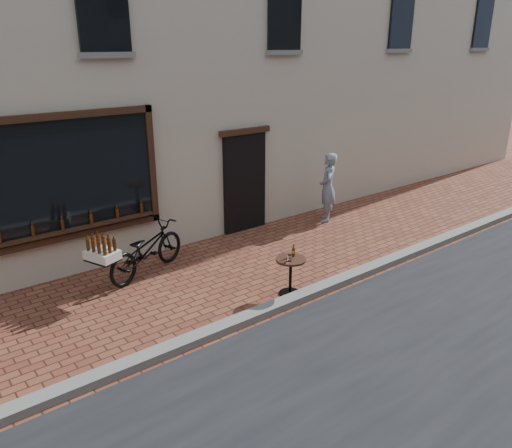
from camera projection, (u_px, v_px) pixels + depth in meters
ground at (280, 316)px, 7.84m from camera, size 90.00×90.00×0.00m
kerb at (272, 308)px, 7.96m from camera, size 90.00×0.25×0.12m
cargo_bicycle at (145, 249)px, 9.11m from camera, size 2.19×1.31×1.04m
bistro_table at (291, 269)px, 8.38m from camera, size 0.51×0.51×0.88m
pedestrian at (328, 188)px, 11.80m from camera, size 0.71×0.70×1.65m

